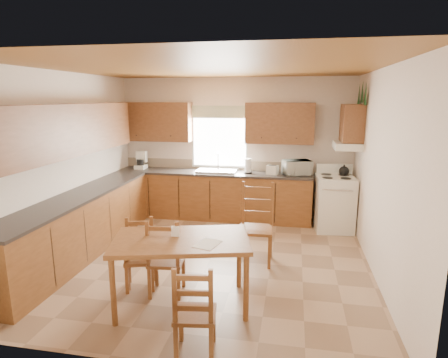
% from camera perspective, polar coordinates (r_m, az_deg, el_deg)
% --- Properties ---
extents(floor, '(4.50, 4.50, 0.00)m').
position_cam_1_polar(floor, '(5.59, -2.13, -12.19)').
color(floor, '#9F7D5E').
rests_on(floor, ground).
extents(ceiling, '(4.50, 4.50, 0.00)m').
position_cam_1_polar(ceiling, '(5.11, -2.38, 16.60)').
color(ceiling, brown).
rests_on(ceiling, floor).
extents(wall_left, '(4.50, 4.50, 0.00)m').
position_cam_1_polar(wall_left, '(6.09, -23.39, 2.14)').
color(wall_left, beige).
rests_on(wall_left, floor).
extents(wall_right, '(4.50, 4.50, 0.00)m').
position_cam_1_polar(wall_right, '(5.17, 22.84, 0.56)').
color(wall_right, beige).
rests_on(wall_right, floor).
extents(wall_back, '(4.50, 4.50, 0.00)m').
position_cam_1_polar(wall_back, '(7.36, 1.67, 4.73)').
color(wall_back, beige).
rests_on(wall_back, floor).
extents(wall_front, '(4.50, 4.50, 0.00)m').
position_cam_1_polar(wall_front, '(3.09, -11.62, -6.12)').
color(wall_front, beige).
rests_on(wall_front, floor).
extents(lower_cab_back, '(3.75, 0.60, 0.88)m').
position_cam_1_polar(lower_cab_back, '(7.32, -1.65, -2.58)').
color(lower_cab_back, brown).
rests_on(lower_cab_back, floor).
extents(lower_cab_left, '(0.60, 3.60, 0.88)m').
position_cam_1_polar(lower_cab_left, '(6.02, -21.06, -6.73)').
color(lower_cab_left, brown).
rests_on(lower_cab_left, floor).
extents(counter_back, '(3.75, 0.63, 0.04)m').
position_cam_1_polar(counter_back, '(7.21, -1.67, 0.95)').
color(counter_back, '#332D2A').
rests_on(counter_back, lower_cab_back).
extents(counter_left, '(0.63, 3.60, 0.04)m').
position_cam_1_polar(counter_left, '(5.89, -21.40, -2.49)').
color(counter_left, '#332D2A').
rests_on(counter_left, lower_cab_left).
extents(backsplash, '(3.75, 0.01, 0.18)m').
position_cam_1_polar(backsplash, '(7.47, -1.20, 2.21)').
color(backsplash, gray).
rests_on(backsplash, counter_back).
extents(upper_cab_back_left, '(1.41, 0.33, 0.75)m').
position_cam_1_polar(upper_cab_back_left, '(7.56, -10.31, 8.58)').
color(upper_cab_back_left, brown).
rests_on(upper_cab_back_left, wall_back).
extents(upper_cab_back_right, '(1.25, 0.33, 0.75)m').
position_cam_1_polar(upper_cab_back_right, '(7.07, 8.48, 8.40)').
color(upper_cab_back_right, brown).
rests_on(upper_cab_back_right, wall_back).
extents(upper_cab_left, '(0.33, 3.60, 0.75)m').
position_cam_1_polar(upper_cab_left, '(5.81, -23.27, 6.75)').
color(upper_cab_left, brown).
rests_on(upper_cab_left, wall_left).
extents(upper_cab_stove, '(0.33, 0.62, 0.62)m').
position_cam_1_polar(upper_cab_stove, '(6.69, 18.91, 8.06)').
color(upper_cab_stove, brown).
rests_on(upper_cab_stove, wall_right).
extents(range_hood, '(0.44, 0.62, 0.12)m').
position_cam_1_polar(range_hood, '(6.72, 18.26, 4.86)').
color(range_hood, silver).
rests_on(range_hood, wall_right).
extents(window_frame, '(1.13, 0.02, 1.18)m').
position_cam_1_polar(window_frame, '(7.36, -0.68, 6.30)').
color(window_frame, silver).
rests_on(window_frame, wall_back).
extents(window_pane, '(1.05, 0.01, 1.10)m').
position_cam_1_polar(window_pane, '(7.36, -0.69, 6.30)').
color(window_pane, white).
rests_on(window_pane, wall_back).
extents(window_valance, '(1.19, 0.01, 0.24)m').
position_cam_1_polar(window_valance, '(7.30, -0.74, 10.19)').
color(window_valance, '#597244').
rests_on(window_valance, wall_back).
extents(sink_basin, '(0.75, 0.45, 0.04)m').
position_cam_1_polar(sink_basin, '(7.19, -1.09, 1.24)').
color(sink_basin, silver).
rests_on(sink_basin, counter_back).
extents(pine_decal_a, '(0.22, 0.22, 0.36)m').
position_cam_1_polar(pine_decal_a, '(6.38, 20.79, 12.08)').
color(pine_decal_a, '#1C4722').
rests_on(pine_decal_a, wall_right).
extents(pine_decal_b, '(0.22, 0.22, 0.36)m').
position_cam_1_polar(pine_decal_b, '(6.70, 20.35, 12.43)').
color(pine_decal_b, '#1C4722').
rests_on(pine_decal_b, wall_right).
extents(pine_decal_c, '(0.22, 0.22, 0.36)m').
position_cam_1_polar(pine_decal_c, '(7.01, 19.90, 12.09)').
color(pine_decal_c, '#1C4722').
rests_on(pine_decal_c, wall_right).
extents(stove, '(0.69, 0.71, 0.95)m').
position_cam_1_polar(stove, '(6.93, 16.42, -3.63)').
color(stove, silver).
rests_on(stove, floor).
extents(coffeemaker, '(0.28, 0.30, 0.35)m').
position_cam_1_polar(coffeemaker, '(7.68, -12.60, 2.82)').
color(coffeemaker, silver).
rests_on(coffeemaker, counter_back).
extents(paper_towel, '(0.16, 0.16, 0.28)m').
position_cam_1_polar(paper_towel, '(7.07, 3.65, 2.00)').
color(paper_towel, white).
rests_on(paper_towel, counter_back).
extents(toaster, '(0.24, 0.19, 0.17)m').
position_cam_1_polar(toaster, '(7.00, 7.38, 1.38)').
color(toaster, silver).
rests_on(toaster, counter_back).
extents(microwave, '(0.54, 0.47, 0.27)m').
position_cam_1_polar(microwave, '(7.02, 11.03, 1.71)').
color(microwave, silver).
rests_on(microwave, counter_back).
extents(dining_table, '(1.65, 1.19, 0.80)m').
position_cam_1_polar(dining_table, '(4.36, -6.42, -13.88)').
color(dining_table, brown).
rests_on(dining_table, floor).
extents(chair_near_left, '(0.44, 0.42, 0.95)m').
position_cam_1_polar(chair_near_left, '(4.58, -8.77, -11.51)').
color(chair_near_left, brown).
rests_on(chair_near_left, floor).
extents(chair_near_right, '(0.42, 0.41, 0.89)m').
position_cam_1_polar(chair_near_right, '(3.60, -4.43, -18.99)').
color(chair_near_right, brown).
rests_on(chair_near_right, floor).
extents(chair_far_left, '(0.45, 0.44, 0.86)m').
position_cam_1_polar(chair_far_left, '(4.79, -12.73, -11.19)').
color(chair_far_left, brown).
rests_on(chair_far_left, floor).
extents(chair_far_right, '(0.48, 0.46, 1.13)m').
position_cam_1_polar(chair_far_right, '(5.33, 4.88, -6.92)').
color(chair_far_right, brown).
rests_on(chair_far_right, floor).
extents(table_paper, '(0.29, 0.35, 0.00)m').
position_cam_1_polar(table_paper, '(4.03, -2.53, -9.83)').
color(table_paper, white).
rests_on(table_paper, dining_table).
extents(table_card, '(0.09, 0.02, 0.12)m').
position_cam_1_polar(table_card, '(4.25, -7.42, -7.92)').
color(table_card, white).
rests_on(table_card, dining_table).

